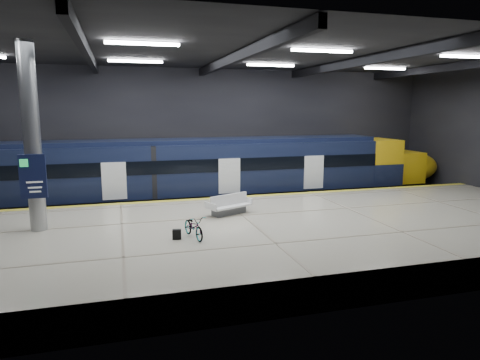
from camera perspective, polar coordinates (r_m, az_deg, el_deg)
name	(u,v)px	position (r m, az deg, el deg)	size (l,w,h in m)	color
ground	(237,234)	(19.55, -0.45, -7.15)	(30.00, 30.00, 0.00)	black
room_shell	(236,106)	(18.73, -0.48, 9.85)	(30.10, 16.10, 8.05)	black
platform	(253,238)	(17.10, 1.81, -7.70)	(30.00, 11.00, 1.10)	beige
safety_strip	(222,198)	(21.86, -2.38, -2.38)	(30.00, 0.40, 0.01)	gold
rails	(211,206)	(24.70, -3.86, -3.44)	(30.00, 1.52, 0.16)	gray
train	(203,172)	(24.24, -5.02, 1.06)	(29.40, 2.84, 3.79)	black
bench	(229,207)	(18.45, -1.49, -3.64)	(2.15, 1.55, 0.88)	#595B60
bicycle	(194,227)	(15.20, -6.19, -6.18)	(0.55, 1.56, 0.82)	#99999E
pannier_bag	(177,234)	(15.18, -8.42, -7.18)	(0.30, 0.18, 0.35)	black
info_column	(32,140)	(17.32, -25.98, 4.76)	(0.90, 0.78, 6.90)	#9EA0A5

